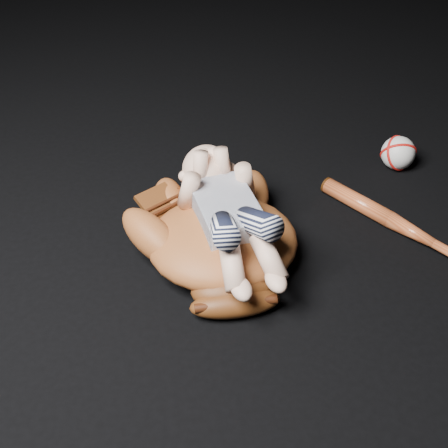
% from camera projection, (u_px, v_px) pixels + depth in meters
% --- Properties ---
extents(baseball_glove, '(0.38, 0.43, 0.13)m').
position_uv_depth(baseball_glove, '(223.00, 235.00, 1.12)').
color(baseball_glove, brown).
rests_on(baseball_glove, ground).
extents(newborn_baby, '(0.24, 0.42, 0.16)m').
position_uv_depth(newborn_baby, '(231.00, 212.00, 1.07)').
color(newborn_baby, '#E1AE91').
rests_on(newborn_baby, baseball_glove).
extents(baseball_bat, '(0.26, 0.36, 0.04)m').
position_uv_depth(baseball_bat, '(399.00, 225.00, 1.22)').
color(baseball_bat, '#AA4620').
rests_on(baseball_bat, ground).
extents(baseball, '(0.10, 0.10, 0.08)m').
position_uv_depth(baseball, '(398.00, 153.00, 1.40)').
color(baseball, silver).
rests_on(baseball, ground).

